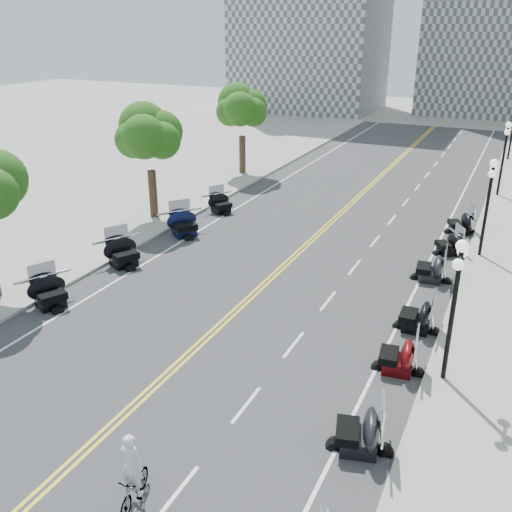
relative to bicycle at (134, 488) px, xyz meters
The scene contains 41 objects.
ground 5.35m from the bicycle, 117.12° to the left, with size 160.00×160.00×0.00m, color gray.
road 14.94m from the bicycle, 99.35° to the left, with size 16.00×90.00×0.01m, color #333335.
centerline_yellow_a 14.96m from the bicycle, 99.81° to the left, with size 0.12×90.00×0.00m, color yellow.
centerline_yellow_b 14.93m from the bicycle, 98.90° to the left, with size 0.12×90.00×0.00m, color yellow.
edge_line_north 15.27m from the bicycle, 74.91° to the left, with size 0.12×90.00×0.00m, color white.
edge_line_south 17.19m from the bicycle, 120.92° to the left, with size 0.12×90.00×0.00m, color white.
lane_dash_5 1.17m from the bicycle, 43.71° to the left, with size 0.12×2.00×0.00m, color white.
lane_dash_6 4.82m from the bicycle, 80.74° to the left, with size 0.12×2.00×0.00m, color white.
lane_dash_7 8.79m from the bicycle, 84.95° to the left, with size 0.12×2.00×0.00m, color white.
lane_dash_8 12.77m from the bicycle, 86.53° to the left, with size 0.12×2.00×0.00m, color white.
lane_dash_9 16.76m from the bicycle, 87.36° to the left, with size 0.12×2.00×0.00m, color white.
lane_dash_10 20.76m from the bicycle, 87.87° to the left, with size 0.12×2.00×0.00m, color white.
lane_dash_11 24.76m from the bicycle, 88.21° to the left, with size 0.12×2.00×0.00m, color white.
lane_dash_12 28.75m from the bicycle, 88.46° to the left, with size 0.12×2.00×0.00m, color white.
lane_dash_13 32.75m from the bicycle, 88.65° to the left, with size 0.12×2.00×0.00m, color white.
lane_dash_14 36.75m from the bicycle, 88.80° to the left, with size 0.12×2.00×0.00m, color white.
lane_dash_15 40.75m from the bicycle, 88.91° to the left, with size 0.12×2.00×0.00m, color white.
lane_dash_16 44.75m from the bicycle, 89.01° to the left, with size 0.12×2.00×0.00m, color white.
lane_dash_17 48.75m from the bicycle, 89.09° to the left, with size 0.12×2.00×0.00m, color white.
lane_dash_18 52.75m from the bicycle, 89.16° to the left, with size 0.12×2.00×0.00m, color white.
lane_dash_19 56.75m from the bicycle, 89.22° to the left, with size 0.12×2.00×0.00m, color white.
sidewalk_south 19.61m from the bicycle, 131.25° to the left, with size 5.00×90.00×0.15m, color #9E9991.
distant_block_a 70.91m from the bicycle, 107.02° to the left, with size 18.00×14.00×26.00m, color gray.
street_lamp_2 10.91m from the bicycle, 54.76° to the left, with size 0.50×1.20×4.90m, color black, non-canonical shape.
street_lamp_3 21.74m from the bicycle, 73.42° to the left, with size 0.50×1.20×4.90m, color black, non-canonical shape.
street_lamp_4 33.38m from the bicycle, 79.32° to the left, with size 0.50×1.20×4.90m, color black, non-canonical shape.
street_lamp_5 45.21m from the bicycle, 82.14° to the left, with size 0.50×1.20×4.90m, color black, non-canonical shape.
tree_3 22.89m from the bicycle, 123.55° to the left, with size 4.80×4.80×9.20m, color #235619, non-canonical shape.
tree_4 33.43m from the bicycle, 112.01° to the left, with size 4.80×4.80×9.20m, color #235619, non-canonical shape.
motorcycle_n_5 6.25m from the bicycle, 43.65° to the left, with size 2.03×2.03×1.42m, color black, non-canonical shape.
motorcycle_n_6 9.86m from the bicycle, 61.93° to the left, with size 1.96×1.96×1.37m, color #590A0C, non-canonical shape.
motorcycle_n_7 12.74m from the bicycle, 68.50° to the left, with size 1.98×1.98×1.39m, color black, non-canonical shape.
motorcycle_n_8 17.37m from the bicycle, 75.43° to the left, with size 2.02×2.02×1.42m, color black, non-canonical shape.
motorcycle_n_9 21.05m from the bicycle, 77.27° to the left, with size 1.79×1.79×1.25m, color black, non-canonical shape.
motorcycle_n_10 24.55m from the bicycle, 78.78° to the left, with size 1.93×1.93×1.35m, color black, non-canonical shape.
motorcycle_s_6 12.10m from the bicycle, 143.42° to the left, with size 2.08×2.08×1.46m, color black, non-canonical shape.
motorcycle_s_7 15.46m from the bicycle, 128.57° to the left, with size 2.20×2.20×1.54m, color black, non-canonical shape.
motorcycle_s_8 19.30m from the bicycle, 118.45° to the left, with size 2.23×2.23×1.56m, color black, non-canonical shape.
motorcycle_s_9 23.48m from the bicycle, 113.43° to the left, with size 1.90×1.90×1.33m, color black, non-canonical shape.
bicycle is the anchor object (origin of this frame).
cyclist_rider 1.38m from the bicycle, ahead, with size 0.65×0.43×1.78m, color silver.
Camera 1 is at (9.85, -13.27, 11.27)m, focal length 40.00 mm.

